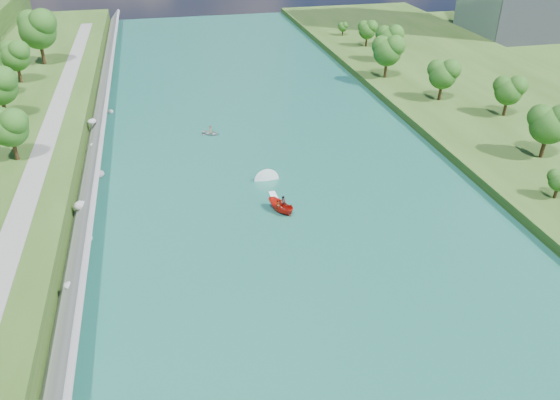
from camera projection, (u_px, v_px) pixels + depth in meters
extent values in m
plane|color=#2D5119|center=(326.00, 287.00, 57.99)|extent=(260.00, 260.00, 0.00)
cube|color=#175949|center=(283.00, 196.00, 74.82)|extent=(55.00, 240.00, 0.10)
cube|color=slate|center=(85.00, 206.00, 68.94)|extent=(3.54, 236.00, 4.05)
ellipsoid|color=gray|center=(64.00, 367.00, 46.77)|extent=(1.74, 2.09, 1.30)
ellipsoid|color=gray|center=(69.00, 285.00, 55.18)|extent=(1.02, 1.05, 0.61)
ellipsoid|color=gray|center=(85.00, 239.00, 62.92)|extent=(1.59, 1.53, 0.97)
ellipsoid|color=gray|center=(81.00, 206.00, 68.78)|extent=(1.64, 1.41, 1.30)
ellipsoid|color=gray|center=(98.00, 174.00, 79.35)|extent=(1.81, 1.78, 1.06)
ellipsoid|color=gray|center=(93.00, 145.00, 85.07)|extent=(0.97, 0.95, 0.63)
ellipsoid|color=gray|center=(92.00, 121.00, 91.66)|extent=(1.46, 1.63, 0.81)
ellipsoid|color=gray|center=(111.00, 112.00, 101.73)|extent=(1.03, 1.14, 0.77)
cube|color=gray|center=(25.00, 200.00, 66.77)|extent=(3.00, 200.00, 0.10)
ellipsoid|color=#214713|center=(10.00, 130.00, 74.56)|extent=(5.38, 5.38, 8.96)
ellipsoid|color=#214713|center=(16.00, 58.00, 104.24)|extent=(5.75, 5.75, 9.59)
ellipsoid|color=#214713|center=(38.00, 32.00, 114.15)|extent=(8.08, 8.08, 13.46)
ellipsoid|color=#214713|center=(559.00, 182.00, 70.20)|extent=(2.92, 2.92, 4.86)
ellipsoid|color=#214713|center=(549.00, 127.00, 79.65)|extent=(5.84, 5.84, 9.74)
ellipsoid|color=#214713|center=(508.00, 92.00, 94.71)|extent=(5.08, 5.08, 8.47)
ellipsoid|color=#214713|center=(443.00, 76.00, 101.54)|extent=(5.49, 5.49, 9.15)
ellipsoid|color=#214713|center=(387.00, 53.00, 113.25)|extent=(6.21, 6.21, 10.34)
ellipsoid|color=#214713|center=(389.00, 40.00, 124.17)|extent=(5.78, 5.78, 9.63)
ellipsoid|color=#214713|center=(367.00, 31.00, 136.08)|extent=(4.53, 4.53, 7.56)
ellipsoid|color=#214713|center=(343.00, 28.00, 146.82)|extent=(2.50, 2.50, 4.16)
imported|color=red|center=(281.00, 206.00, 70.71)|extent=(3.55, 4.45, 1.64)
imported|color=#66605B|center=(278.00, 206.00, 70.13)|extent=(0.65, 0.51, 1.57)
imported|color=#66605B|center=(283.00, 202.00, 71.06)|extent=(0.98, 0.95, 1.58)
cube|color=white|center=(276.00, 200.00, 73.63)|extent=(0.90, 5.00, 0.06)
imported|color=#96989E|center=(211.00, 133.00, 92.84)|extent=(3.87, 3.66, 0.65)
imported|color=#66605B|center=(210.00, 130.00, 92.56)|extent=(0.73, 0.62, 1.27)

